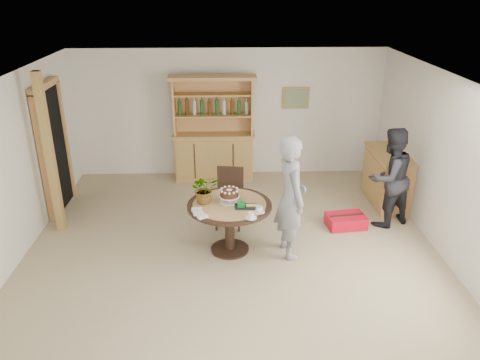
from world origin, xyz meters
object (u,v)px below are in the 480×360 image
teen_boy (291,197)px  hutch (214,145)px  sideboard (387,178)px  dining_table (230,213)px  red_suitcase (346,221)px  dining_chair (230,193)px  adult_person (390,178)px

teen_boy → hutch: bearing=10.9°
sideboard → dining_table: 3.16m
hutch → sideboard: size_ratio=1.62×
hutch → teen_boy: bearing=-68.6°
hutch → red_suitcase: size_ratio=3.16×
red_suitcase → dining_table: bearing=-168.4°
dining_chair → red_suitcase: bearing=2.5°
red_suitcase → dining_chair: bearing=167.0°
sideboard → dining_table: bearing=-151.4°
hutch → adult_person: hutch is taller
adult_person → red_suitcase: 0.96m
hutch → dining_table: 2.77m
dining_table → red_suitcase: bearing=19.0°
dining_table → adult_person: 2.63m
dining_chair → red_suitcase: (1.86, -0.18, -0.43)m
hutch → red_suitcase: hutch is taller
dining_table → adult_person: bearing=16.3°
teen_boy → red_suitcase: (1.02, 0.75, -0.79)m
dining_chair → teen_boy: size_ratio=0.53×
sideboard → hutch: bearing=157.8°
teen_boy → red_suitcase: 1.49m
dining_table → adult_person: adult_person is taller
dining_chair → teen_boy: teen_boy is taller
hutch → adult_person: (2.79, -2.02, 0.12)m
hutch → dining_chair: bearing=-81.8°
dining_chair → adult_person: (2.51, -0.09, 0.27)m
dining_table → hutch: bearing=95.5°
sideboard → dining_chair: 2.85m
dining_chair → red_suitcase: 1.92m
sideboard → red_suitcase: sideboard is taller
adult_person → dining_chair: bearing=-27.0°
teen_boy → dining_table: bearing=72.8°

